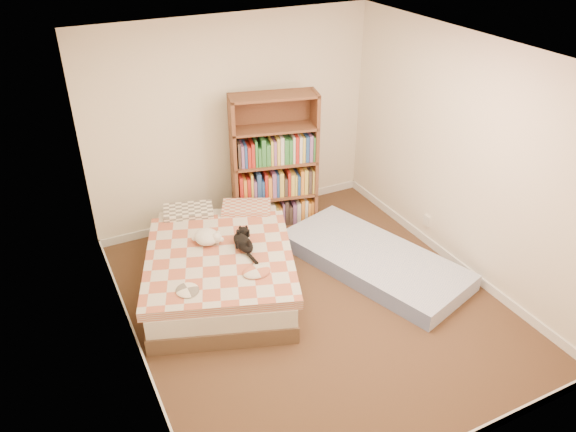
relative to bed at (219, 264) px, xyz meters
name	(u,v)px	position (x,y,z in m)	size (l,w,h in m)	color
room	(315,199)	(0.72, -0.72, 0.96)	(3.51, 4.01, 2.51)	#452B1D
bed	(219,264)	(0.00, 0.00, 0.00)	(1.97, 2.33, 0.53)	brown
bookshelf	(274,180)	(1.05, 0.88, 0.36)	(1.08, 0.56, 1.68)	brown
floor_mattress	(374,260)	(1.62, -0.48, -0.15)	(0.94, 2.08, 0.19)	#7183BC
black_cat	(242,241)	(0.22, -0.13, 0.30)	(0.29, 0.61, 0.14)	black
white_dog	(208,237)	(-0.07, 0.10, 0.30)	(0.29, 0.29, 0.14)	white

